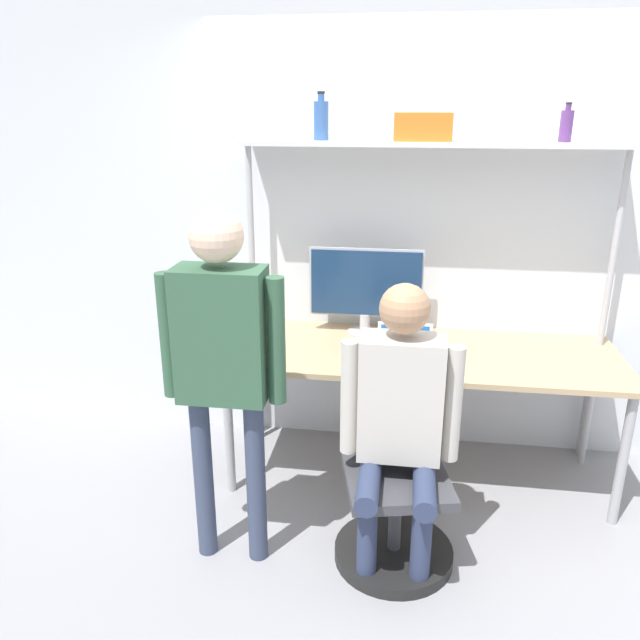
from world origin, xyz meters
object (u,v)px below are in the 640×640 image
(laptop, at_px, (404,352))
(bottle_purple, at_px, (566,125))
(monitor, at_px, (366,287))
(person_seated, at_px, (400,410))
(office_chair, at_px, (394,503))
(bottle_blue, at_px, (321,120))
(person_standing, at_px, (222,349))
(storage_box, at_px, (423,127))
(cell_phone, at_px, (448,366))

(laptop, bearing_deg, bottle_purple, 28.09)
(monitor, relative_size, bottle_purple, 3.38)
(laptop, height_order, person_seated, person_seated)
(office_chair, height_order, bottle_blue, bottle_blue)
(laptop, relative_size, person_standing, 0.17)
(bottle_purple, distance_m, storage_box, 0.72)
(person_standing, relative_size, storage_box, 5.53)
(person_standing, bearing_deg, laptop, 41.20)
(person_standing, bearing_deg, monitor, 63.83)
(person_standing, distance_m, bottle_blue, 1.44)
(monitor, relative_size, storage_box, 2.19)
(office_chair, distance_m, person_standing, 1.09)
(storage_box, bearing_deg, monitor, 179.67)
(monitor, bearing_deg, person_seated, -77.16)
(cell_phone, xyz_separation_m, bottle_purple, (0.53, 0.45, 1.18))
(person_standing, bearing_deg, storage_box, 53.09)
(person_standing, bearing_deg, office_chair, 8.65)
(laptop, bearing_deg, office_chair, -91.54)
(person_seated, distance_m, person_standing, 0.81)
(office_chair, distance_m, bottle_purple, 2.08)
(cell_phone, distance_m, person_standing, 1.22)
(bottle_purple, bearing_deg, laptop, -151.91)
(cell_phone, height_order, bottle_blue, bottle_blue)
(office_chair, relative_size, person_standing, 0.55)
(monitor, distance_m, bottle_blue, 0.96)
(bottle_purple, xyz_separation_m, storage_box, (-0.72, 0.00, -0.01))
(person_seated, relative_size, bottle_blue, 5.39)
(laptop, distance_m, storage_box, 1.19)
(bottle_blue, bearing_deg, monitor, 0.35)
(cell_phone, relative_size, bottle_blue, 0.60)
(person_seated, bearing_deg, monitor, 102.84)
(office_chair, relative_size, bottle_purple, 4.66)
(cell_phone, xyz_separation_m, bottle_blue, (-0.73, 0.45, 1.20))
(bottle_blue, bearing_deg, person_standing, -104.06)
(person_standing, bearing_deg, person_seated, 4.99)
(laptop, relative_size, office_chair, 0.32)
(office_chair, xyz_separation_m, person_standing, (-0.76, -0.11, 0.78))
(person_seated, relative_size, storage_box, 4.49)
(person_seated, distance_m, storage_box, 1.53)
(office_chair, bearing_deg, storage_box, 86.62)
(cell_phone, relative_size, bottle_purple, 0.77)
(laptop, height_order, storage_box, storage_box)
(cell_phone, bearing_deg, monitor, 136.17)
(laptop, height_order, office_chair, laptop)
(person_seated, distance_m, bottle_purple, 1.72)
(bottle_blue, distance_m, storage_box, 0.54)
(laptop, bearing_deg, cell_phone, -9.71)
(laptop, height_order, cell_phone, laptop)
(cell_phone, relative_size, person_seated, 0.11)
(cell_phone, bearing_deg, storage_box, 112.68)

